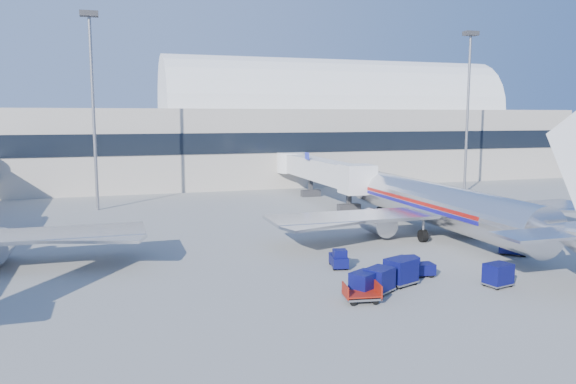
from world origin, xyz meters
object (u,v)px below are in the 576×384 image
object	(u,v)px
mast_west	(92,82)
tug_left	(339,259)
jetbridge_near	(316,169)
tug_right	(512,247)
mast_east	(469,88)
tug_lead	(416,267)
barrier_mid	(565,231)
cart_train_b	(379,280)
cart_train_c	(364,283)
airliner_main	(444,206)
cart_train_a	(401,271)
barrier_near	(535,233)
cart_solo_near	(498,274)
cart_open_red	(362,296)

from	to	relation	value
mast_west	tug_left	size ratio (longest dim) A/B	9.54
jetbridge_near	tug_right	bearing A→B (deg)	-82.95
mast_east	tug_lead	distance (m)	47.94
barrier_mid	tug_lead	bearing A→B (deg)	-158.78
barrier_mid	cart_train_b	size ratio (longest dim) A/B	1.33
cart_train_c	mast_west	bearing A→B (deg)	83.09
tug_lead	airliner_main	bearing A→B (deg)	55.26
jetbridge_near	tug_right	xyz separation A→B (m)	(4.14, -33.45, -3.29)
airliner_main	cart_train_c	distance (m)	19.15
airliner_main	tug_right	size ratio (longest dim) A/B	16.13
tug_lead	tug_left	xyz separation A→B (m)	(-4.18, 3.71, -0.01)
tug_right	cart_train_a	size ratio (longest dim) A/B	0.96
mast_west	cart_train_a	world-z (taller)	mast_west
barrier_near	cart_train_a	size ratio (longest dim) A/B	1.25
jetbridge_near	cart_train_b	xyz separation A→B (m)	(-10.28, -39.02, -3.08)
mast_west	barrier_near	xyz separation A→B (m)	(38.00, -28.00, -14.34)
mast_west	barrier_mid	size ratio (longest dim) A/B	7.53
barrier_mid	cart_train_a	size ratio (longest dim) A/B	1.25
cart_solo_near	barrier_mid	bearing A→B (deg)	22.17
jetbridge_near	cart_train_a	size ratio (longest dim) A/B	11.48
mast_east	airliner_main	bearing A→B (deg)	-128.11
cart_train_a	cart_train_c	bearing A→B (deg)	-177.95
tug_lead	tug_left	world-z (taller)	tug_lead
tug_lead	cart_solo_near	distance (m)	5.25
mast_east	barrier_mid	bearing A→B (deg)	-107.26
barrier_mid	airliner_main	bearing A→B (deg)	167.50
tug_left	cart_open_red	world-z (taller)	tug_left
cart_train_b	tug_lead	bearing A→B (deg)	-0.61
airliner_main	barrier_near	size ratio (longest dim) A/B	12.42
tug_right	cart_train_a	world-z (taller)	cart_train_a
barrier_near	cart_train_b	world-z (taller)	cart_train_b
barrier_near	airliner_main	bearing A→B (deg)	162.61
barrier_mid	cart_open_red	distance (m)	28.24
mast_west	cart_train_a	xyz separation A→B (m)	(19.38, -37.14, -13.86)
cart_solo_near	tug_right	bearing A→B (deg)	32.65
airliner_main	cart_train_c	size ratio (longest dim) A/B	17.50
tug_right	mast_west	bearing A→B (deg)	176.43
jetbridge_near	mast_east	bearing A→B (deg)	-2.07
jetbridge_near	tug_lead	bearing A→B (deg)	-99.71
cart_solo_near	cart_open_red	world-z (taller)	cart_solo_near
airliner_main	tug_right	xyz separation A→B (m)	(1.73, -7.14, -2.29)
cart_solo_near	barrier_near	bearing A→B (deg)	28.53
tug_left	barrier_near	bearing A→B (deg)	-67.23
airliner_main	cart_open_red	distance (m)	20.32
tug_lead	cart_train_b	xyz separation A→B (m)	(-4.03, -2.47, 0.18)
tug_right	cart_train_a	bearing A→B (deg)	-117.74
mast_east	tug_right	size ratio (longest dim) A/B	9.78
airliner_main	jetbridge_near	bearing A→B (deg)	95.22
barrier_mid	cart_train_c	size ratio (longest dim) A/B	1.41
barrier_mid	tug_left	bearing A→B (deg)	-170.51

